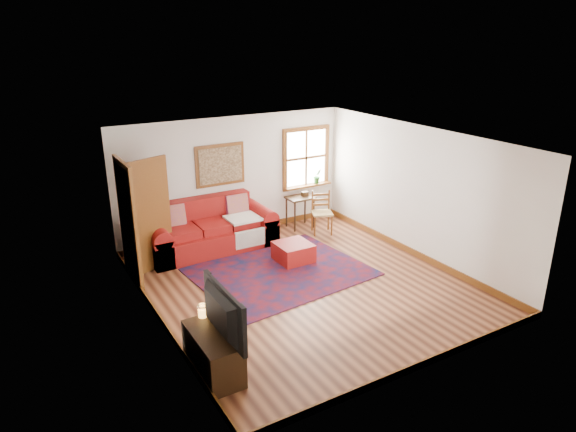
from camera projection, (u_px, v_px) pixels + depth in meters
ground at (304, 284)px, 8.78m from camera, size 5.50×5.50×0.00m
room_envelope at (304, 192)px, 8.23m from camera, size 5.04×5.54×2.52m
window at (308, 164)px, 11.38m from camera, size 1.18×0.20×1.38m
doorway at (141, 217)px, 8.81m from camera, size 0.89×1.08×2.14m
framed_artwork at (220, 165)px, 10.31m from camera, size 1.05×0.07×0.85m
persian_rug at (281, 272)px, 9.22m from camera, size 3.12×2.59×0.02m
red_leather_sofa at (210, 233)px, 10.14m from camera, size 2.52×1.04×0.99m
red_ottoman at (293, 252)px, 9.61m from camera, size 0.63×0.63×0.36m
side_table at (300, 202)px, 11.17m from camera, size 0.58×0.44×0.70m
ladder_back_chair at (322, 211)px, 10.91m from camera, size 0.54×0.53×0.90m
media_cabinet at (213, 353)px, 6.43m from camera, size 0.46×1.01×0.56m
television at (216, 314)px, 6.15m from camera, size 0.15×1.14×0.65m
candle_hurricane at (202, 311)px, 6.68m from camera, size 0.12×0.12×0.18m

